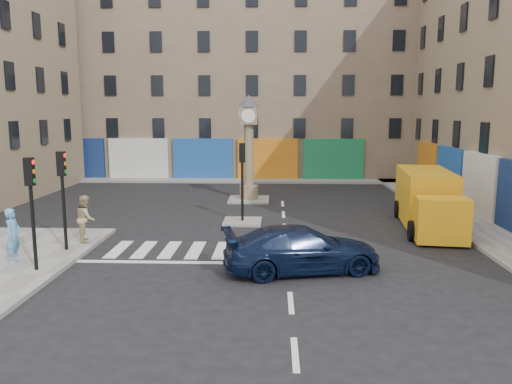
# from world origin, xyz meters

# --- Properties ---
(ground) EXTENTS (120.00, 120.00, 0.00)m
(ground) POSITION_xyz_m (0.00, 0.00, 0.00)
(ground) COLOR black
(ground) RESTS_ON ground
(sidewalk_right) EXTENTS (2.60, 30.00, 0.15)m
(sidewalk_right) POSITION_xyz_m (8.70, 10.00, 0.07)
(sidewalk_right) COLOR gray
(sidewalk_right) RESTS_ON ground
(sidewalk_far) EXTENTS (32.00, 2.40, 0.15)m
(sidewalk_far) POSITION_xyz_m (-4.00, 22.20, 0.07)
(sidewalk_far) COLOR gray
(sidewalk_far) RESTS_ON ground
(island_near) EXTENTS (1.80, 1.80, 0.12)m
(island_near) POSITION_xyz_m (-2.00, 8.00, 0.06)
(island_near) COLOR gray
(island_near) RESTS_ON ground
(island_far) EXTENTS (2.40, 2.40, 0.12)m
(island_far) POSITION_xyz_m (-2.00, 14.00, 0.06)
(island_far) COLOR gray
(island_far) RESTS_ON ground
(building_far) EXTENTS (32.00, 10.00, 17.00)m
(building_far) POSITION_xyz_m (-4.00, 28.00, 8.50)
(building_far) COLOR #7D6A53
(building_far) RESTS_ON ground
(traffic_light_left_near) EXTENTS (0.28, 0.22, 3.70)m
(traffic_light_left_near) POSITION_xyz_m (-8.30, 0.20, 2.62)
(traffic_light_left_near) COLOR black
(traffic_light_left_near) RESTS_ON sidewalk_left
(traffic_light_left_far) EXTENTS (0.28, 0.22, 3.70)m
(traffic_light_left_far) POSITION_xyz_m (-8.30, 2.60, 2.62)
(traffic_light_left_far) COLOR black
(traffic_light_left_far) RESTS_ON sidewalk_left
(traffic_light_island) EXTENTS (0.28, 0.22, 3.70)m
(traffic_light_island) POSITION_xyz_m (-2.00, 8.00, 2.59)
(traffic_light_island) COLOR black
(traffic_light_island) RESTS_ON island_near
(clock_pillar) EXTENTS (1.20, 1.20, 6.10)m
(clock_pillar) POSITION_xyz_m (-2.00, 14.00, 3.55)
(clock_pillar) COLOR #877058
(clock_pillar) RESTS_ON island_far
(navy_sedan) EXTENTS (5.59, 3.25, 1.52)m
(navy_sedan) POSITION_xyz_m (0.45, 0.81, 0.76)
(navy_sedan) COLOR black
(navy_sedan) RESTS_ON ground
(yellow_van) EXTENTS (3.02, 7.21, 2.55)m
(yellow_van) POSITION_xyz_m (6.56, 7.47, 1.27)
(yellow_van) COLOR #F3A514
(yellow_van) RESTS_ON ground
(pedestrian_blue) EXTENTS (0.46, 0.69, 1.90)m
(pedestrian_blue) POSITION_xyz_m (-9.40, 0.94, 1.10)
(pedestrian_blue) COLOR #5795C7
(pedestrian_blue) RESTS_ON sidewalk_left
(pedestrian_tan) EXTENTS (0.97, 1.09, 1.86)m
(pedestrian_tan) POSITION_xyz_m (-8.00, 3.88, 1.08)
(pedestrian_tan) COLOR tan
(pedestrian_tan) RESTS_ON sidewalk_left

